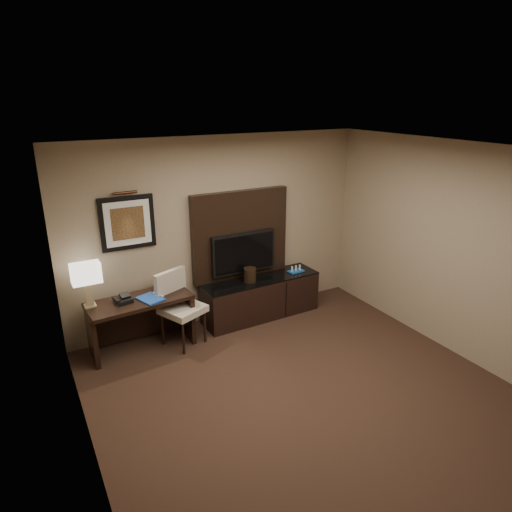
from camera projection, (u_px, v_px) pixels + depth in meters
floor at (318, 408)px, 4.95m from camera, size 4.50×5.00×0.01m
ceiling at (332, 156)px, 4.04m from camera, size 4.50×5.00×0.01m
wall_back at (220, 231)px, 6.56m from camera, size 4.50×0.01×2.70m
wall_left at (86, 353)px, 3.48m from camera, size 0.01×5.00×2.70m
wall_right at (475, 257)px, 5.51m from camera, size 0.01×5.00×2.70m
desk at (142, 324)px, 6.02m from camera, size 1.37×0.67×0.71m
credenza at (261, 297)px, 6.90m from camera, size 1.82×0.55×0.62m
tv_wall_panel at (240, 234)px, 6.68m from camera, size 1.50×0.12×1.30m
tv at (243, 253)px, 6.68m from camera, size 1.00×0.08×0.60m
artwork at (127, 223)px, 5.86m from camera, size 0.70×0.04×0.70m
picture_light at (125, 193)px, 5.69m from camera, size 0.04×0.04×0.30m
desk_chair at (183, 309)px, 6.07m from camera, size 0.68×0.72×1.04m
table_lamp at (87, 284)px, 5.60m from camera, size 0.38×0.24×0.59m
desk_phone at (123, 299)px, 5.79m from camera, size 0.23×0.21×0.10m
blue_folder at (150, 299)px, 5.89m from camera, size 0.35×0.40×0.02m
book at (149, 291)px, 5.88m from camera, size 0.15×0.07×0.21m
water_bottle at (165, 287)px, 6.07m from camera, size 0.07×0.07×0.17m
ice_bucket at (250, 275)px, 6.65m from camera, size 0.22×0.22×0.21m
minibar_tray at (296, 269)px, 7.03m from camera, size 0.25×0.16×0.09m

